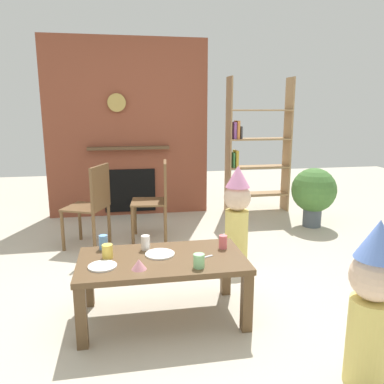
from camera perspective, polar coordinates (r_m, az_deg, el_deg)
The scene contains 18 objects.
ground_plane at distance 3.23m, azimuth -1.41°, elevation -15.03°, with size 12.00×12.00×0.00m, color #BCB29E.
brick_fireplace_feature at distance 5.44m, azimuth -9.48°, elevation 9.13°, with size 2.20×0.28×2.40m.
bookshelf at distance 5.58m, azimuth 9.14°, elevation 6.13°, with size 0.90×0.28×1.90m.
coffee_table at distance 2.78m, azimuth -4.41°, elevation -11.01°, with size 1.17×0.63×0.46m.
paper_cup_near_left at distance 2.89m, azimuth -6.89°, elevation -7.45°, with size 0.06×0.06×0.11m, color silver.
paper_cup_near_right at distance 2.96m, azimuth -12.99°, elevation -7.25°, with size 0.06×0.06×0.11m, color #669EE0.
paper_cup_center at distance 2.91m, azimuth 4.60°, elevation -7.38°, with size 0.06×0.06×0.10m, color #E5666B.
paper_cup_far_left at distance 2.57m, azimuth 1.03°, elevation -10.15°, with size 0.07×0.07×0.09m, color #8CD18C.
paper_cup_far_right at distance 2.79m, azimuth -12.41°, elevation -8.57°, with size 0.08×0.08×0.10m, color #F2CC4C.
paper_plate_front at distance 2.80m, azimuth -4.78°, elevation -9.13°, with size 0.21×0.21×0.01m, color white.
paper_plate_rear at distance 2.66m, azimuth -13.11°, elevation -10.64°, with size 0.19×0.19×0.01m, color white.
birthday_cake_slice at distance 2.57m, azimuth -7.86°, elevation -10.54°, with size 0.10×0.10×0.07m, color pink.
table_fork at distance 2.74m, azimuth 1.74°, elevation -9.68°, with size 0.15×0.02×0.01m, color silver.
child_with_cone_hat at distance 2.31m, azimuth 25.12°, elevation -14.32°, with size 0.26×0.26×0.94m.
child_in_pink at distance 3.78m, azimuth 6.67°, elevation -2.82°, with size 0.26×0.26×0.95m.
dining_chair_left at distance 4.23m, azimuth -14.46°, elevation -1.35°, with size 0.53×0.53×0.90m.
dining_chair_middle at distance 4.38m, azimuth -5.16°, elevation -0.55°, with size 0.44×0.44×0.90m.
potted_plant_tall at distance 5.08m, azimuth 17.57°, elevation 0.02°, with size 0.56×0.56×0.75m.
Camera 1 is at (-0.43, -2.84, 1.49)m, focal length 36.04 mm.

